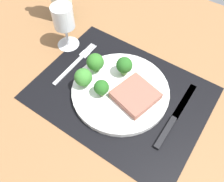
{
  "coord_description": "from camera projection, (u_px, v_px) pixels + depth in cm",
  "views": [
    {
      "loc": [
        19.23,
        -32.41,
        55.46
      ],
      "look_at": [
        -1.62,
        -1.78,
        1.9
      ],
      "focal_mm": 38.4,
      "sensor_mm": 36.0,
      "label": 1
    }
  ],
  "objects": [
    {
      "name": "broccoli_back_left",
      "position": [
        101.0,
        88.0,
        0.62
      ],
      "size": [
        4.03,
        4.03,
        4.96
      ],
      "color": "#5B8942",
      "rests_on": "plate"
    },
    {
      "name": "fork",
      "position": [
        76.0,
        63.0,
        0.73
      ],
      "size": [
        2.4,
        19.2,
        0.5
      ],
      "rotation": [
        0.0,
        0.0,
        -0.05
      ],
      "color": "silver",
      "rests_on": "placemat"
    },
    {
      "name": "plate",
      "position": [
        120.0,
        91.0,
        0.66
      ],
      "size": [
        26.83,
        26.83,
        1.6
      ],
      "primitive_type": "cylinder",
      "color": "white",
      "rests_on": "placemat"
    },
    {
      "name": "broccoli_center",
      "position": [
        95.0,
        62.0,
        0.67
      ],
      "size": [
        4.95,
        4.95,
        5.81
      ],
      "color": "#5B8942",
      "rests_on": "plate"
    },
    {
      "name": "broccoli_front_edge",
      "position": [
        124.0,
        65.0,
        0.66
      ],
      "size": [
        4.57,
        4.57,
        5.82
      ],
      "color": "#6B994C",
      "rests_on": "plate"
    },
    {
      "name": "wine_glass",
      "position": [
        64.0,
        20.0,
        0.7
      ],
      "size": [
        7.0,
        7.0,
        14.31
      ],
      "color": "silver",
      "rests_on": "ground_plane"
    },
    {
      "name": "broccoli_near_fork",
      "position": [
        83.0,
        77.0,
        0.64
      ],
      "size": [
        4.88,
        4.88,
        5.72
      ],
      "color": "#6B994C",
      "rests_on": "plate"
    },
    {
      "name": "knife",
      "position": [
        173.0,
        119.0,
        0.62
      ],
      "size": [
        1.8,
        23.0,
        0.8
      ],
      "rotation": [
        0.0,
        0.0,
        0.05
      ],
      "color": "black",
      "rests_on": "placemat"
    },
    {
      "name": "steak",
      "position": [
        135.0,
        96.0,
        0.63
      ],
      "size": [
        12.17,
        12.24,
        2.03
      ],
      "primitive_type": "cube",
      "rotation": [
        0.0,
        0.0,
        -0.24
      ],
      "color": "#8C5647",
      "rests_on": "plate"
    },
    {
      "name": "ground_plane",
      "position": [
        120.0,
        96.0,
        0.68
      ],
      "size": [
        140.0,
        110.0,
        3.0
      ],
      "primitive_type": "cube",
      "color": "brown"
    },
    {
      "name": "placemat",
      "position": [
        120.0,
        93.0,
        0.67
      ],
      "size": [
        46.93,
        35.77,
        0.3
      ],
      "primitive_type": "cube",
      "color": "black",
      "rests_on": "ground_plane"
    }
  ]
}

